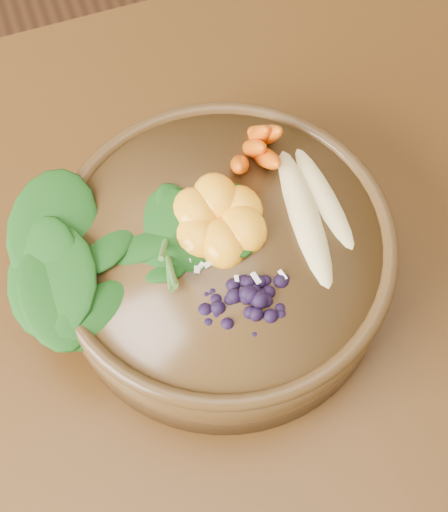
{
  "coord_description": "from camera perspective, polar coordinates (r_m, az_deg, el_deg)",
  "views": [
    {
      "loc": [
        -0.02,
        -0.26,
        1.41
      ],
      "look_at": [
        0.08,
        0.04,
        0.8
      ],
      "focal_mm": 50.0,
      "sensor_mm": 36.0,
      "label": 1
    }
  ],
  "objects": [
    {
      "name": "ground",
      "position": [
        1.44,
        -2.77,
        -17.37
      ],
      "size": [
        4.0,
        4.0,
        0.0
      ],
      "primitive_type": "plane",
      "color": "#381E0F",
      "rests_on": "ground"
    },
    {
      "name": "stoneware_bowl",
      "position": [
        0.7,
        0.0,
        -0.38
      ],
      "size": [
        0.32,
        0.32,
        0.09
      ],
      "primitive_type": "cylinder",
      "rotation": [
        0.0,
        0.0,
        0.0
      ],
      "color": "#4D3518",
      "rests_on": "dining_table"
    },
    {
      "name": "blueberry_pile",
      "position": [
        0.61,
        2.4,
        -2.7
      ],
      "size": [
        0.15,
        0.11,
        0.04
      ],
      "primitive_type": null,
      "rotation": [
        0.0,
        0.0,
        0.0
      ],
      "color": "black",
      "rests_on": "stoneware_bowl"
    },
    {
      "name": "banana_halves",
      "position": [
        0.67,
        7.37,
        4.62
      ],
      "size": [
        0.07,
        0.18,
        0.03
      ],
      "rotation": [
        0.0,
        0.0,
        0.0
      ],
      "color": "#E0CC84",
      "rests_on": "stoneware_bowl"
    },
    {
      "name": "carrot_cluster",
      "position": [
        0.68,
        2.15,
        10.64
      ],
      "size": [
        0.07,
        0.07,
        0.09
      ],
      "primitive_type": null,
      "rotation": [
        0.0,
        0.0,
        0.0
      ],
      "color": "#D65E08",
      "rests_on": "stoneware_bowl"
    },
    {
      "name": "dining_table",
      "position": [
        0.8,
        -4.81,
        -9.0
      ],
      "size": [
        1.6,
        0.9,
        0.75
      ],
      "color": "#331C0C",
      "rests_on": "ground"
    },
    {
      "name": "coconut_flakes",
      "position": [
        0.65,
        0.85,
        -0.04
      ],
      "size": [
        0.1,
        0.08,
        0.01
      ],
      "primitive_type": null,
      "rotation": [
        0.0,
        0.0,
        0.0
      ],
      "color": "white",
      "rests_on": "stoneware_bowl"
    },
    {
      "name": "kale_heap",
      "position": [
        0.66,
        -6.02,
        5.79
      ],
      "size": [
        0.21,
        0.19,
        0.05
      ],
      "primitive_type": null,
      "rotation": [
        0.0,
        0.0,
        0.0
      ],
      "color": "#184C13",
      "rests_on": "stoneware_bowl"
    },
    {
      "name": "mandarin_cluster",
      "position": [
        0.65,
        -0.41,
        3.59
      ],
      "size": [
        0.09,
        0.1,
        0.04
      ],
      "primitive_type": null,
      "rotation": [
        0.0,
        0.0,
        0.0
      ],
      "color": "#FEA115",
      "rests_on": "stoneware_bowl"
    }
  ]
}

